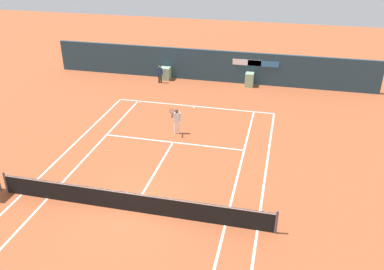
% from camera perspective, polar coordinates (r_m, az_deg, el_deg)
% --- Properties ---
extents(ground_plane, '(80.00, 80.00, 0.01)m').
position_cam_1_polar(ground_plane, '(18.34, -7.67, -9.38)').
color(ground_plane, '#A8512D').
extents(tennis_net, '(12.10, 0.10, 1.07)m').
position_cam_1_polar(tennis_net, '(17.61, -8.42, -9.12)').
color(tennis_net, '#4C4C51').
rests_on(tennis_net, ground_plane).
extents(sponsor_back_wall, '(25.00, 1.02, 2.43)m').
position_cam_1_polar(sponsor_back_wall, '(32.07, 2.45, 9.54)').
color(sponsor_back_wall, '#233D4C').
rests_on(sponsor_back_wall, ground_plane).
extents(player_on_baseline, '(0.51, 0.73, 1.79)m').
position_cam_1_polar(player_on_baseline, '(23.57, -2.18, 2.22)').
color(player_on_baseline, white).
rests_on(player_on_baseline, ground_plane).
extents(ball_kid_right_post, '(0.46, 0.20, 1.38)m').
position_cam_1_polar(ball_kid_right_post, '(31.78, -4.50, 8.60)').
color(ball_kid_right_post, black).
rests_on(ball_kid_right_post, ground_plane).
extents(tennis_ball_by_sideline, '(0.07, 0.07, 0.07)m').
position_cam_1_polar(tennis_ball_by_sideline, '(22.48, -11.41, -2.20)').
color(tennis_ball_by_sideline, '#CCE033').
rests_on(tennis_ball_by_sideline, ground_plane).
extents(tennis_ball_mid_court, '(0.07, 0.07, 0.07)m').
position_cam_1_polar(tennis_ball_mid_court, '(21.47, -14.99, -4.12)').
color(tennis_ball_mid_court, '#CCE033').
rests_on(tennis_ball_mid_court, ground_plane).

